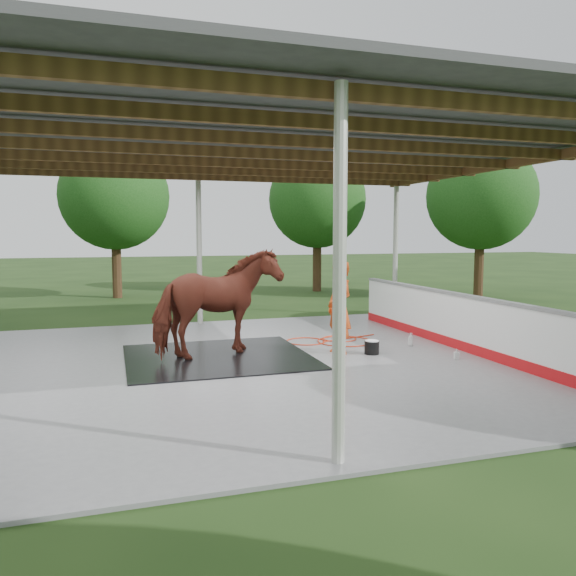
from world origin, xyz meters
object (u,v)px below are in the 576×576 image
object	(u,v)px
horse	(217,303)
handler	(339,307)
dasher_board	(456,322)
wash_bucket	(372,347)

from	to	relation	value
horse	handler	size ratio (longest dim) A/B	1.32
dasher_board	handler	bearing A→B (deg)	174.79
handler	horse	bearing A→B (deg)	-105.97
dasher_board	horse	bearing A→B (deg)	173.32
dasher_board	wash_bucket	xyz separation A→B (m)	(-1.94, -0.05, -0.40)
horse	handler	bearing A→B (deg)	-118.49
horse	handler	world-z (taller)	horse
handler	dasher_board	bearing A→B (deg)	77.05
handler	wash_bucket	xyz separation A→B (m)	(0.58, -0.28, -0.78)
horse	handler	distance (m)	2.39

